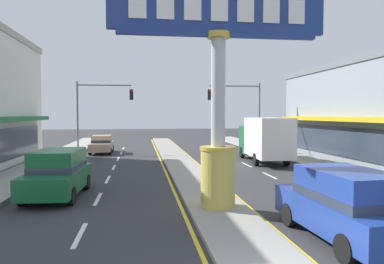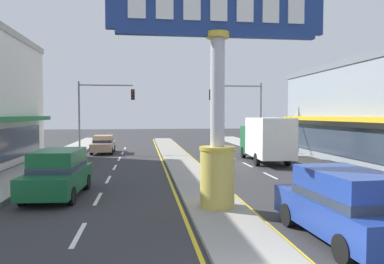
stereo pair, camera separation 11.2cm
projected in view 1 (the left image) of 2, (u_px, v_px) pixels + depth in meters
median_strip at (182, 165)px, 23.86m from camera, size 2.08×52.00×0.14m
sidewalk_left at (27, 172)px, 20.64m from camera, size 2.66×60.00×0.18m
sidewalk_right at (327, 166)px, 23.13m from camera, size 2.66×60.00×0.18m
lane_markings at (184, 169)px, 22.53m from camera, size 8.82×52.00×0.01m
district_sign at (218, 87)px, 12.58m from camera, size 7.47×1.25×7.65m
traffic_light_left_side at (98, 104)px, 31.89m from camera, size 4.86×0.46×6.20m
traffic_light_right_side at (241, 104)px, 33.00m from camera, size 4.86×0.46×6.20m
suv_near_right_lane at (346, 204)px, 9.67m from camera, size 2.13×4.68×1.90m
sedan_far_right_lane at (102, 144)px, 31.77m from camera, size 1.84×4.30×1.53m
suv_near_left_lane at (58, 173)px, 14.92m from camera, size 2.14×4.69×1.90m
box_truck_mid_left_lane at (265, 138)px, 25.52m from camera, size 2.58×7.02×3.12m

